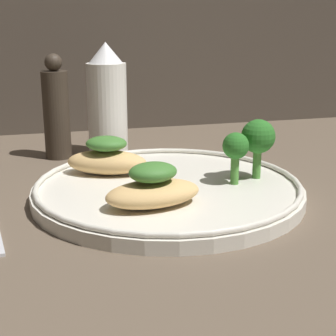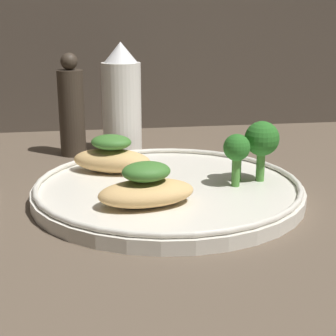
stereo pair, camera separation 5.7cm
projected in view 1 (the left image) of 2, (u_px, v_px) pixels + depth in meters
The scene contains 7 objects.
ground_plane at pixel (168, 201), 57.67cm from camera, with size 180.00×180.00×1.00cm, color brown.
plate at pixel (168, 189), 57.25cm from camera, with size 29.96×29.96×2.00cm.
grilled_meat_front at pixel (153, 189), 50.47cm from camera, with size 10.37×6.67×4.41cm.
grilled_meat_middle at pixel (107, 158), 60.84cm from camera, with size 10.51×7.67×4.57cm.
broccoli_bunch at pixel (247, 141), 58.23cm from camera, with size 6.72×5.34×6.89cm.
sauce_bottle at pixel (107, 102), 73.57cm from camera, with size 5.65×5.65×16.08cm.
pepper_grinder at pixel (56, 111), 72.07cm from camera, with size 3.68×3.68×14.64cm.
Camera 1 is at (-14.04, -52.44, 19.31)cm, focal length 55.00 mm.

